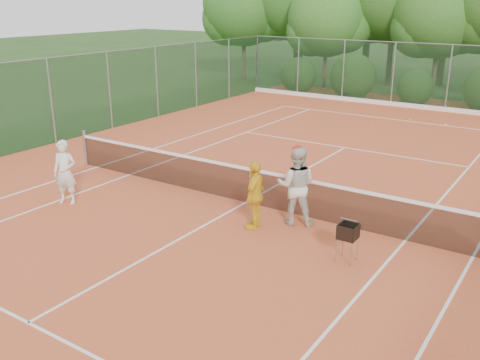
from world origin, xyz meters
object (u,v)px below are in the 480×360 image
(player_yellow, at_px, (255,195))
(ball_hopper, at_px, (348,232))
(player_center_grp, at_px, (296,185))
(player_white, at_px, (65,172))

(player_yellow, bearing_deg, ball_hopper, 68.72)
(player_yellow, height_order, ball_hopper, player_yellow)
(player_center_grp, distance_m, player_yellow, 0.98)
(player_white, bearing_deg, ball_hopper, -17.38)
(player_white, distance_m, player_center_grp, 5.82)
(player_white, relative_size, player_center_grp, 0.88)
(player_center_grp, height_order, player_yellow, player_center_grp)
(player_white, xyz_separation_m, player_center_grp, (5.44, 2.06, 0.10))
(player_yellow, relative_size, ball_hopper, 1.98)
(player_white, xyz_separation_m, player_yellow, (4.81, 1.33, -0.03))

